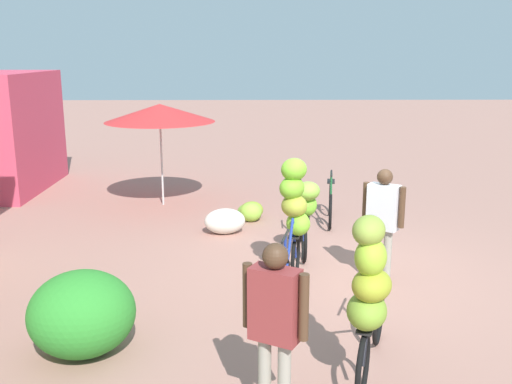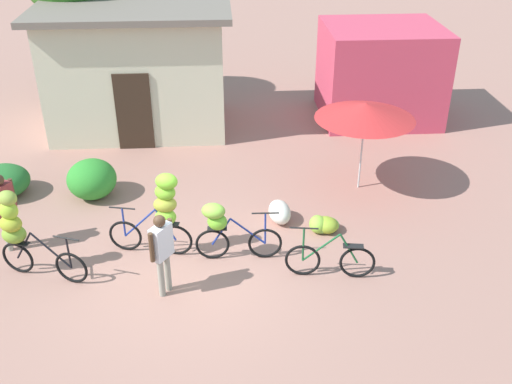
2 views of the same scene
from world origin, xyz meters
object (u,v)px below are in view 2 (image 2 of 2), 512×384
Objects in this scene: produce_sack at (280,212)px; person_vendor at (162,247)px; building_low at (138,67)px; shop_pink at (380,72)px; bicycle_center_loaded at (224,226)px; bicycle_by_shop at (330,260)px; market_umbrella at (365,111)px; banana_pile_on_ground at (324,225)px; person_bystander at (4,204)px; bicycle_near_pile at (162,208)px; bicycle_leftmost at (19,230)px.

person_vendor is (-2.20, -2.18, 0.73)m from produce_sack.
shop_pink is at bearing 2.45° from building_low.
bicycle_by_shop is at bearing -19.11° from bicycle_center_loaded.
market_umbrella reaches higher than bicycle_center_loaded.
bicycle_center_loaded is at bearing -140.08° from market_umbrella.
market_umbrella is at bearing -36.87° from building_low.
banana_pile_on_ground is at bearing -121.73° from market_umbrella.
produce_sack is (3.33, -5.29, -1.46)m from building_low.
shop_pink is (6.72, 0.29, -0.37)m from building_low.
shop_pink is at bearing 35.73° from person_bystander.
market_umbrella is 1.28× the size of bicycle_near_pile.
shop_pink is 8.69m from bicycle_near_pile.
shop_pink is 8.01m from bicycle_by_shop.
bicycle_near_pile is at bearing 93.80° from person_vendor.
bicycle_center_loaded is 1.02× the size of person_bystander.
building_low is at bearing 78.35° from bicycle_leftmost.
building_low reaches higher than bicycle_by_shop.
bicycle_near_pile is (1.05, -6.29, -0.67)m from building_low.
shop_pink is 4.52m from market_umbrella.
bicycle_leftmost is 1.00× the size of bicycle_near_pile.
building_low is 2.32× the size of market_umbrella.
bicycle_center_loaded is (3.58, 0.23, -0.21)m from bicycle_leftmost.
bicycle_near_pile is 2.43× the size of banana_pile_on_ground.
building_low is at bearing -177.55° from shop_pink.
banana_pile_on_ground is at bearing -53.93° from building_low.
person_bystander is (-8.62, -6.20, -0.33)m from shop_pink.
shop_pink is 1.97× the size of bicycle_center_loaded.
person_vendor is at bearing -125.77° from shop_pink.
person_bystander is (-0.50, 0.87, 0.02)m from bicycle_leftmost.
shop_pink is 6.62m from produce_sack.
bicycle_leftmost is at bearing 175.62° from bicycle_by_shop.
bicycle_center_loaded is 2.00m from bicycle_by_shop.
bicycle_near_pile is 2.43× the size of produce_sack.
building_low is 1.58× the size of shop_pink.
person_bystander is at bearing 172.75° from bicycle_near_pile.
bicycle_near_pile is 1.05× the size of bicycle_center_loaded.
banana_pile_on_ground is (-1.10, -1.78, -1.71)m from market_umbrella.
market_umbrella is at bearing 40.22° from person_vendor.
person_bystander reaches higher than bicycle_center_loaded.
bicycle_leftmost is 2.50m from bicycle_near_pile.
produce_sack is (2.28, 0.99, -0.79)m from bicycle_near_pile.
bicycle_near_pile is 1.19m from person_vendor.
shop_pink reaches higher than person_bystander.
person_vendor reaches higher than bicycle_by_shop.
building_low is 6.25m from person_bystander.
person_vendor reaches higher than produce_sack.
building_low reaches higher than banana_pile_on_ground.
bicycle_leftmost is 2.62m from person_vendor.
building_low is at bearing 99.47° from bicycle_near_pile.
building_low is at bearing 143.13° from market_umbrella.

